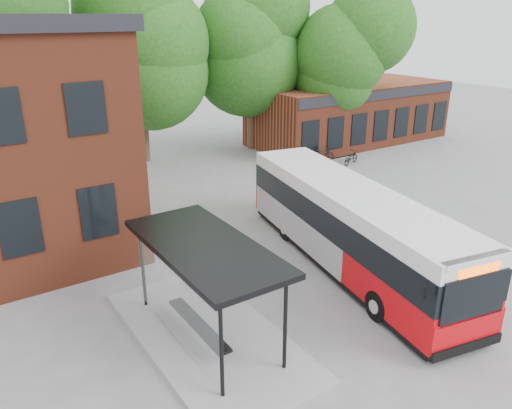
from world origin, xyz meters
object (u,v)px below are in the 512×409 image
bicycle_0 (307,167)px  bicycle_2 (316,165)px  city_bus (350,228)px  bicycle_6 (351,158)px  bus_shelter (207,291)px  bicycle_1 (297,167)px  bicycle_4 (325,162)px  bicycle_5 (322,154)px

bicycle_0 → bicycle_2: size_ratio=0.99×
city_bus → bicycle_6: size_ratio=7.45×
bicycle_0 → bicycle_6: 3.61m
bus_shelter → bicycle_2: 16.18m
bicycle_1 → city_bus: bearing=143.0°
bicycle_2 → bicycle_4: 0.98m
bicycle_1 → bicycle_4: bicycle_1 is taller
bicycle_1 → bicycle_6: (4.05, -0.09, -0.04)m
bicycle_2 → bicycle_6: 2.91m
bus_shelter → city_bus: city_bus is taller
bicycle_1 → bicycle_6: bicycle_1 is taller
bus_shelter → bicycle_5: bus_shelter is taller
bus_shelter → bicycle_6: bearing=34.0°
bicycle_4 → bicycle_5: bearing=-50.0°
bicycle_1 → bicycle_5: 3.12m
city_bus → bicycle_2: 11.20m
bicycle_6 → bicycle_1: bearing=69.4°
bicycle_1 → bus_shelter: bearing=124.1°
bicycle_2 → bicycle_5: bearing=-50.4°
bicycle_1 → bicycle_2: bearing=-113.4°
bicycle_0 → bicycle_4: bearing=-85.1°
bicycle_5 → bicycle_6: bicycle_5 is taller
bus_shelter → bicycle_4: size_ratio=4.46×
bicycle_0 → bicycle_1: 0.58m
bicycle_0 → bicycle_1: bearing=42.7°
city_bus → bicycle_0: size_ratio=6.23×
city_bus → bicycle_0: (5.60, 9.15, -0.98)m
bicycle_0 → bicycle_4: size_ratio=1.18×
city_bus → bicycle_4: 12.00m
bicycle_1 → bicycle_2: 1.19m
bicycle_5 → bicycle_6: (1.18, -1.32, -0.09)m
bicycle_2 → bus_shelter: bearing=127.0°
bus_shelter → city_bus: bearing=9.1°
bicycle_4 → bicycle_5: 1.46m
bus_shelter → bicycle_4: 17.11m
bus_shelter → bicycle_0: bearing=40.6°
bicycle_0 → bicycle_1: size_ratio=1.25×
bicycle_2 → bicycle_5: 2.30m
bus_shelter → bicycle_6: size_ratio=4.53×
bicycle_0 → city_bus: bearing=140.5°
bicycle_2 → bicycle_4: size_ratio=1.20×
bicycle_0 → bicycle_2: (0.70, 0.07, 0.01)m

